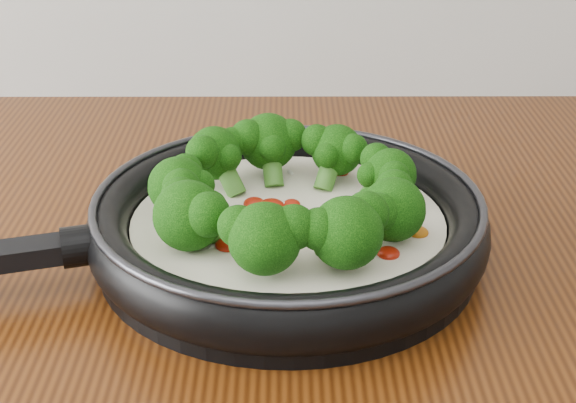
{
  "coord_description": "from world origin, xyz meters",
  "views": [
    {
      "loc": [
        -0.08,
        0.48,
        1.25
      ],
      "look_at": [
        -0.08,
        1.09,
        0.95
      ],
      "focal_mm": 52.24,
      "sensor_mm": 36.0,
      "label": 1
    }
  ],
  "objects": [
    {
      "name": "skillet",
      "position": [
        -0.08,
        1.09,
        0.94
      ],
      "size": [
        0.54,
        0.41,
        0.09
      ],
      "color": "black",
      "rests_on": "counter"
    }
  ]
}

